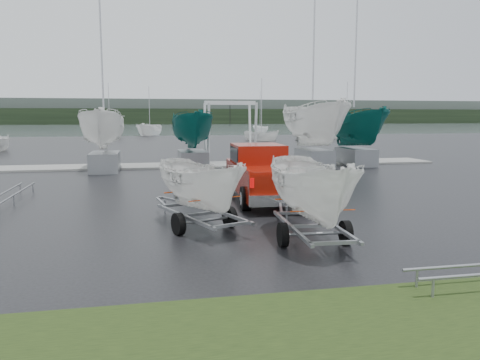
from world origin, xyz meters
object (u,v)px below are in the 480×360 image
trailer_parked (201,142)px  boat_hoist (230,124)px  trailer_hitched (314,136)px  pickup_truck (261,171)px

trailer_parked → boat_hoist: size_ratio=1.09×
trailer_parked → trailer_hitched: bearing=-58.7°
trailer_hitched → boat_hoist: size_ratio=1.20×
trailer_hitched → trailer_parked: (-2.53, 1.99, -0.24)m
pickup_truck → trailer_parked: 5.59m
trailer_hitched → boat_hoist: bearing=88.8°
pickup_truck → trailer_hitched: bearing=-90.0°
trailer_parked → boat_hoist: 17.45m
trailer_parked → boat_hoist: trailer_parked is taller
trailer_parked → boat_hoist: bearing=56.5°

